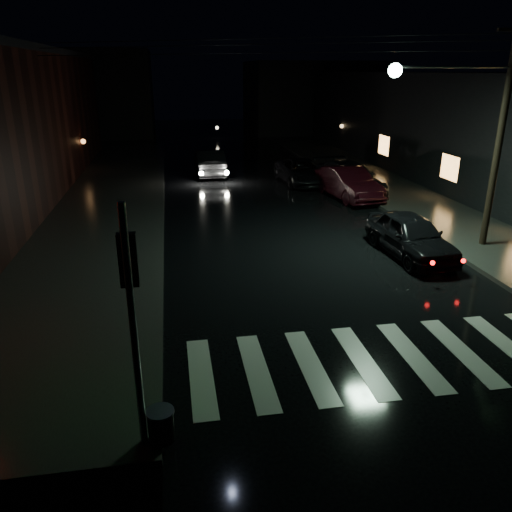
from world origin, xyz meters
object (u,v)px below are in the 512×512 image
parked_car_b (348,183)px  oncoming_car (209,163)px  parked_car_a (411,236)px  parked_car_c (349,178)px  parked_car_d (302,172)px

parked_car_b → oncoming_car: (-6.37, 7.24, -0.00)m
parked_car_a → oncoming_car: oncoming_car is taller
parked_car_a → oncoming_car: size_ratio=0.91×
parked_car_c → oncoming_car: 9.18m
parked_car_b → oncoming_car: 9.64m
parked_car_d → oncoming_car: (-5.00, 3.36, 0.10)m
parked_car_a → oncoming_car: 16.57m
parked_car_d → parked_car_a: bearing=-89.5°
oncoming_car → parked_car_a: bearing=109.5°
parked_car_a → oncoming_car: bearing=106.9°
parked_car_b → parked_car_d: (-1.37, 3.88, -0.10)m
parked_car_b → parked_car_c: parked_car_c is taller
parked_car_b → oncoming_car: parked_car_b is taller
parked_car_b → parked_car_d: size_ratio=0.97×
parked_car_a → parked_car_d: bearing=90.0°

